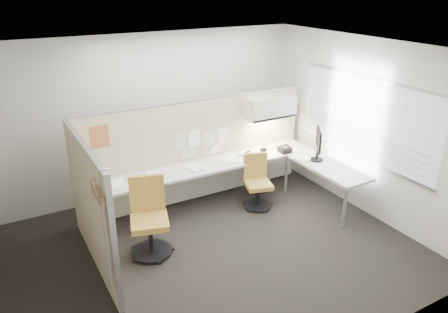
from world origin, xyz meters
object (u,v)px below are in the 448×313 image
chair_right (257,183)px  desk (230,171)px  chair_left (149,219)px  monitor (318,143)px  phone (285,149)px

chair_right → desk: bearing=156.2°
chair_left → chair_right: 2.08m
monitor → phone: (-0.26, 0.57, -0.26)m
chair_left → phone: bearing=29.7°
desk → monitor: size_ratio=7.35×
desk → chair_right: (0.36, -0.30, -0.18)m
desk → chair_left: size_ratio=3.68×
chair_right → phone: bearing=36.9°
desk → monitor: (1.37, -0.59, 0.44)m
desk → phone: (1.11, -0.02, 0.18)m
desk → monitor: bearing=-23.5°
chair_left → monitor: bearing=18.1°
monitor → phone: 0.68m
chair_left → monitor: 3.10m
monitor → phone: size_ratio=2.59×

